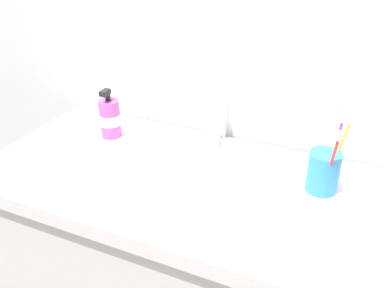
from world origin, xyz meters
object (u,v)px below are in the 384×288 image
faucet (220,123)px  toothbrush_cup (323,172)px  soap_dispenser (110,118)px  toothbrush_purple (336,146)px  toothbrush_red (332,160)px  toothbrush_white (333,142)px  toothbrush_yellow (340,148)px

faucet → toothbrush_cup: faucet is taller
faucet → soap_dispenser: size_ratio=0.91×
toothbrush_purple → toothbrush_red: size_ratio=1.01×
toothbrush_cup → soap_dispenser: soap_dispenser is taller
toothbrush_cup → toothbrush_purple: (0.02, 0.04, 0.06)m
toothbrush_purple → toothbrush_white: toothbrush_white is taller
faucet → toothbrush_purple: bearing=-17.2°
toothbrush_purple → toothbrush_red: toothbrush_purple is taller
toothbrush_cup → toothbrush_white: (0.01, 0.04, 0.07)m
toothbrush_cup → toothbrush_yellow: bearing=38.4°
faucet → soap_dispenser: (-0.33, -0.11, 0.00)m
toothbrush_purple → soap_dispenser: size_ratio=1.23×
soap_dispenser → toothbrush_cup: bearing=-2.7°
toothbrush_cup → toothbrush_red: bearing=-62.7°
toothbrush_purple → faucet: bearing=162.8°
toothbrush_yellow → toothbrush_red: toothbrush_yellow is taller
toothbrush_white → toothbrush_red: (0.01, -0.08, -0.01)m
toothbrush_purple → toothbrush_white: (-0.01, 0.01, 0.01)m
toothbrush_yellow → toothbrush_red: size_ratio=1.04×
faucet → toothbrush_cup: 0.37m
toothbrush_white → toothbrush_red: toothbrush_white is taller
toothbrush_cup → toothbrush_purple: size_ratio=0.56×
soap_dispenser → faucet: bearing=19.3°
toothbrush_cup → toothbrush_yellow: size_ratio=0.54×
toothbrush_yellow → toothbrush_white: 0.03m
toothbrush_purple → toothbrush_white: size_ratio=0.94×
toothbrush_purple → soap_dispenser: 0.68m
faucet → toothbrush_white: bearing=-16.8°
faucet → toothbrush_purple: 0.37m
toothbrush_cup → faucet: bearing=156.6°
toothbrush_red → toothbrush_white: bearing=98.1°
faucet → toothbrush_white: 0.36m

